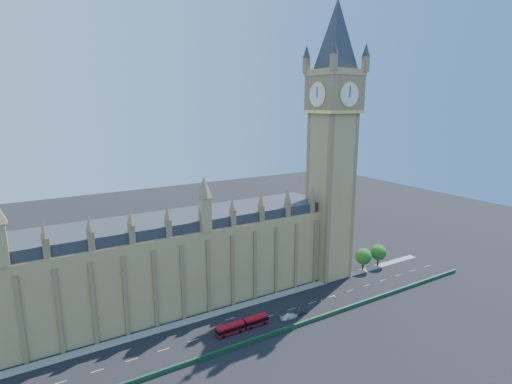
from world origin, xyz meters
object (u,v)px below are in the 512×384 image
red_bus (242,325)px  car_white (288,317)px  car_silver (290,316)px  car_grey (300,312)px

red_bus → car_white: size_ratio=3.39×
red_bus → car_white: bearing=-9.0°
car_silver → car_white: bearing=91.7°
car_grey → car_white: (-4.89, -0.65, -0.06)m
red_bus → car_white: red_bus is taller
car_silver → car_white: (-0.90, -0.09, -0.06)m
red_bus → car_grey: size_ratio=3.65×
red_bus → car_grey: 18.89m
red_bus → car_grey: (18.83, -1.40, -0.67)m
car_grey → car_white: bearing=97.5°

